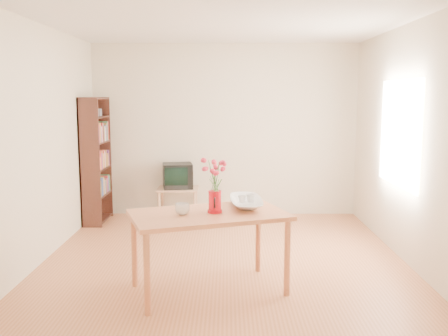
{
  "coord_description": "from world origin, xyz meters",
  "views": [
    {
      "loc": [
        0.04,
        -5.34,
        1.81
      ],
      "look_at": [
        0.0,
        0.3,
        1.0
      ],
      "focal_mm": 40.0,
      "sensor_mm": 36.0,
      "label": 1
    }
  ],
  "objects_px": {
    "pitcher": "(215,203)",
    "television": "(178,175)",
    "mug": "(182,209)",
    "bowl": "(246,184)",
    "table": "(209,221)"
  },
  "relations": [
    {
      "from": "table",
      "to": "television",
      "type": "xyz_separation_m",
      "value": [
        -0.57,
        2.84,
        -0.02
      ]
    },
    {
      "from": "mug",
      "to": "bowl",
      "type": "xyz_separation_m",
      "value": [
        0.59,
        0.36,
        0.17
      ]
    },
    {
      "from": "mug",
      "to": "bowl",
      "type": "relative_size",
      "value": 0.28
    },
    {
      "from": "table",
      "to": "television",
      "type": "height_order",
      "value": "television"
    },
    {
      "from": "pitcher",
      "to": "bowl",
      "type": "xyz_separation_m",
      "value": [
        0.3,
        0.27,
        0.13
      ]
    },
    {
      "from": "table",
      "to": "bowl",
      "type": "height_order",
      "value": "bowl"
    },
    {
      "from": "mug",
      "to": "pitcher",
      "type": "bearing_deg",
      "value": 178.25
    },
    {
      "from": "pitcher",
      "to": "television",
      "type": "xyz_separation_m",
      "value": [
        -0.62,
        2.83,
        -0.2
      ]
    },
    {
      "from": "pitcher",
      "to": "television",
      "type": "relative_size",
      "value": 0.44
    },
    {
      "from": "mug",
      "to": "television",
      "type": "bearing_deg",
      "value": -101.62
    },
    {
      "from": "bowl",
      "to": "pitcher",
      "type": "bearing_deg",
      "value": -137.72
    },
    {
      "from": "mug",
      "to": "television",
      "type": "xyz_separation_m",
      "value": [
        -0.33,
        2.92,
        -0.15
      ]
    },
    {
      "from": "pitcher",
      "to": "table",
      "type": "bearing_deg",
      "value": -167.86
    },
    {
      "from": "television",
      "to": "table",
      "type": "bearing_deg",
      "value": -88.41
    },
    {
      "from": "table",
      "to": "bowl",
      "type": "xyz_separation_m",
      "value": [
        0.35,
        0.28,
        0.3
      ]
    }
  ]
}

